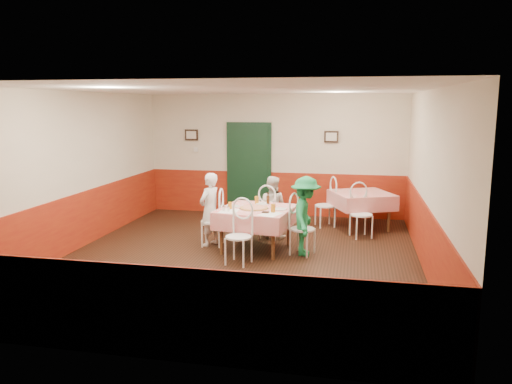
% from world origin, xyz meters
% --- Properties ---
extents(floor, '(7.00, 7.00, 0.00)m').
position_xyz_m(floor, '(0.00, 0.00, 0.00)').
color(floor, black).
rests_on(floor, ground).
extents(ceiling, '(7.00, 7.00, 0.00)m').
position_xyz_m(ceiling, '(0.00, 0.00, 2.80)').
color(ceiling, white).
rests_on(ceiling, back_wall).
extents(back_wall, '(6.00, 0.10, 2.80)m').
position_xyz_m(back_wall, '(0.00, 3.50, 1.40)').
color(back_wall, beige).
rests_on(back_wall, ground).
extents(front_wall, '(6.00, 0.10, 2.80)m').
position_xyz_m(front_wall, '(0.00, -3.50, 1.40)').
color(front_wall, beige).
rests_on(front_wall, ground).
extents(left_wall, '(0.10, 7.00, 2.80)m').
position_xyz_m(left_wall, '(-3.00, 0.00, 1.40)').
color(left_wall, beige).
rests_on(left_wall, ground).
extents(right_wall, '(0.10, 7.00, 2.80)m').
position_xyz_m(right_wall, '(3.00, 0.00, 1.40)').
color(right_wall, beige).
rests_on(right_wall, ground).
extents(wainscot_back, '(6.00, 0.03, 1.00)m').
position_xyz_m(wainscot_back, '(0.00, 3.48, 0.50)').
color(wainscot_back, maroon).
rests_on(wainscot_back, ground).
extents(wainscot_front, '(6.00, 0.03, 1.00)m').
position_xyz_m(wainscot_front, '(0.00, -3.48, 0.50)').
color(wainscot_front, maroon).
rests_on(wainscot_front, ground).
extents(wainscot_left, '(0.03, 7.00, 1.00)m').
position_xyz_m(wainscot_left, '(-2.98, 0.00, 0.50)').
color(wainscot_left, maroon).
rests_on(wainscot_left, ground).
extents(wainscot_right, '(0.03, 7.00, 1.00)m').
position_xyz_m(wainscot_right, '(2.98, 0.00, 0.50)').
color(wainscot_right, maroon).
rests_on(wainscot_right, ground).
extents(door, '(0.96, 0.06, 2.10)m').
position_xyz_m(door, '(-0.60, 3.45, 1.05)').
color(door, black).
rests_on(door, ground).
extents(picture_left, '(0.32, 0.03, 0.26)m').
position_xyz_m(picture_left, '(-2.00, 3.45, 1.85)').
color(picture_left, black).
rests_on(picture_left, back_wall).
extents(picture_right, '(0.32, 0.03, 0.26)m').
position_xyz_m(picture_right, '(1.30, 3.45, 1.85)').
color(picture_right, black).
rests_on(picture_right, back_wall).
extents(thermostat, '(0.10, 0.03, 0.10)m').
position_xyz_m(thermostat, '(-1.90, 3.45, 1.50)').
color(thermostat, white).
rests_on(thermostat, back_wall).
extents(main_table, '(1.38, 1.38, 0.77)m').
position_xyz_m(main_table, '(0.17, 0.53, 0.38)').
color(main_table, red).
rests_on(main_table, ground).
extents(second_table, '(1.48, 1.48, 0.77)m').
position_xyz_m(second_table, '(2.01, 2.53, 0.38)').
color(second_table, red).
rests_on(second_table, ground).
extents(chair_left, '(0.45, 0.45, 0.90)m').
position_xyz_m(chair_left, '(-0.67, 0.65, 0.45)').
color(chair_left, white).
rests_on(chair_left, ground).
extents(chair_right, '(0.53, 0.53, 0.90)m').
position_xyz_m(chair_right, '(1.01, 0.42, 0.45)').
color(chair_right, white).
rests_on(chair_right, ground).
extents(chair_far, '(0.51, 0.51, 0.90)m').
position_xyz_m(chair_far, '(0.29, 1.38, 0.45)').
color(chair_far, white).
rests_on(chair_far, ground).
extents(chair_near, '(0.50, 0.50, 0.90)m').
position_xyz_m(chair_near, '(0.05, -0.31, 0.45)').
color(chair_near, white).
rests_on(chair_near, ground).
extents(chair_second_a, '(0.55, 0.55, 0.90)m').
position_xyz_m(chair_second_a, '(1.26, 2.53, 0.45)').
color(chair_second_a, white).
rests_on(chair_second_a, ground).
extents(chair_second_b, '(0.55, 0.55, 0.90)m').
position_xyz_m(chair_second_b, '(2.01, 1.78, 0.45)').
color(chair_second_b, white).
rests_on(chair_second_b, ground).
extents(pizza, '(0.55, 0.55, 0.03)m').
position_xyz_m(pizza, '(0.14, 0.48, 0.78)').
color(pizza, '#B74723').
rests_on(pizza, main_table).
extents(plate_left, '(0.28, 0.28, 0.01)m').
position_xyz_m(plate_left, '(-0.27, 0.58, 0.77)').
color(plate_left, white).
rests_on(plate_left, main_table).
extents(plate_right, '(0.28, 0.28, 0.01)m').
position_xyz_m(plate_right, '(0.59, 0.51, 0.77)').
color(plate_right, white).
rests_on(plate_right, main_table).
extents(plate_far, '(0.28, 0.28, 0.01)m').
position_xyz_m(plate_far, '(0.22, 0.92, 0.77)').
color(plate_far, white).
rests_on(plate_far, main_table).
extents(glass_a, '(0.08, 0.08, 0.12)m').
position_xyz_m(glass_a, '(-0.26, 0.37, 0.82)').
color(glass_a, '#BF7219').
rests_on(glass_a, main_table).
extents(glass_b, '(0.09, 0.09, 0.14)m').
position_xyz_m(glass_b, '(0.52, 0.25, 0.83)').
color(glass_b, '#BF7219').
rests_on(glass_b, main_table).
extents(glass_c, '(0.08, 0.08, 0.14)m').
position_xyz_m(glass_c, '(0.10, 0.94, 0.83)').
color(glass_c, '#BF7219').
rests_on(glass_c, main_table).
extents(beer_bottle, '(0.06, 0.06, 0.20)m').
position_xyz_m(beer_bottle, '(0.32, 0.90, 0.86)').
color(beer_bottle, '#381C0A').
rests_on(beer_bottle, main_table).
extents(shaker_a, '(0.04, 0.04, 0.09)m').
position_xyz_m(shaker_a, '(-0.32, 0.17, 0.81)').
color(shaker_a, silver).
rests_on(shaker_a, main_table).
extents(shaker_b, '(0.04, 0.04, 0.09)m').
position_xyz_m(shaker_b, '(-0.23, 0.16, 0.81)').
color(shaker_b, silver).
rests_on(shaker_b, main_table).
extents(shaker_c, '(0.04, 0.04, 0.09)m').
position_xyz_m(shaker_c, '(-0.35, 0.27, 0.81)').
color(shaker_c, '#B23319').
rests_on(shaker_c, main_table).
extents(menu_left, '(0.30, 0.40, 0.00)m').
position_xyz_m(menu_left, '(-0.23, 0.20, 0.76)').
color(menu_left, white).
rests_on(menu_left, main_table).
extents(menu_right, '(0.42, 0.48, 0.00)m').
position_xyz_m(menu_right, '(0.50, 0.10, 0.76)').
color(menu_right, white).
rests_on(menu_right, main_table).
extents(wallet, '(0.12, 0.10, 0.02)m').
position_xyz_m(wallet, '(0.41, 0.18, 0.77)').
color(wallet, black).
rests_on(wallet, main_table).
extents(diner_left, '(0.48, 0.58, 1.35)m').
position_xyz_m(diner_left, '(-0.72, 0.66, 0.67)').
color(diner_left, gray).
rests_on(diner_left, ground).
extents(diner_far, '(0.63, 0.51, 1.21)m').
position_xyz_m(diner_far, '(0.29, 1.43, 0.60)').
color(diner_far, gray).
rests_on(diner_far, ground).
extents(diner_right, '(0.54, 0.90, 1.37)m').
position_xyz_m(diner_right, '(1.06, 0.41, 0.68)').
color(diner_right, gray).
rests_on(diner_right, ground).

